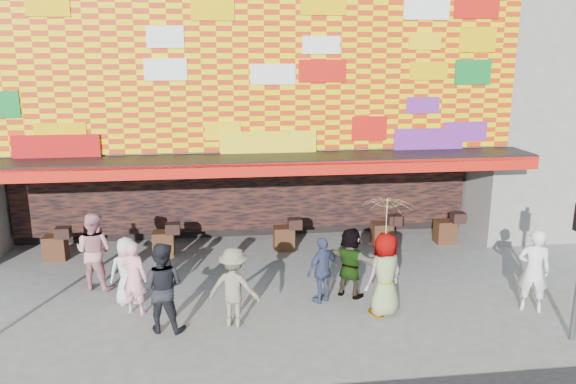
% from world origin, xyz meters
% --- Properties ---
extents(ground, '(90.00, 90.00, 0.00)m').
position_xyz_m(ground, '(0.00, 0.00, 0.00)').
color(ground, slate).
rests_on(ground, ground).
extents(shop_building, '(15.20, 9.40, 10.00)m').
position_xyz_m(shop_building, '(0.00, 8.18, 5.23)').
color(shop_building, gray).
rests_on(shop_building, ground).
extents(ped_a, '(0.89, 0.69, 1.61)m').
position_xyz_m(ped_a, '(-3.03, 1.42, 0.80)').
color(ped_a, silver).
rests_on(ped_a, ground).
extents(ped_b, '(0.74, 0.63, 1.71)m').
position_xyz_m(ped_b, '(-2.80, 0.86, 0.85)').
color(ped_b, pink).
rests_on(ped_b, ground).
extents(ped_c, '(1.09, 0.93, 1.93)m').
position_xyz_m(ped_c, '(-2.11, -0.02, 0.97)').
color(ped_c, black).
rests_on(ped_c, ground).
extents(ped_d, '(1.27, 0.99, 1.73)m').
position_xyz_m(ped_d, '(-0.62, 0.01, 0.87)').
color(ped_d, '#787457').
rests_on(ped_d, ground).
extents(ped_e, '(0.99, 0.83, 1.58)m').
position_xyz_m(ped_e, '(1.47, 0.92, 0.79)').
color(ped_e, '#384162').
rests_on(ped_e, ground).
extents(ped_f, '(1.55, 1.39, 1.71)m').
position_xyz_m(ped_f, '(2.18, 1.15, 0.85)').
color(ped_f, gray).
rests_on(ped_f, ground).
extents(ped_g, '(1.09, 0.93, 1.89)m').
position_xyz_m(ped_g, '(2.71, 0.11, 0.95)').
color(ped_g, gray).
rests_on(ped_g, ground).
extents(ped_h, '(0.83, 0.71, 1.93)m').
position_xyz_m(ped_h, '(6.07, -0.13, 0.96)').
color(ped_h, silver).
rests_on(ped_h, ground).
extents(ped_i, '(1.14, 1.02, 1.94)m').
position_xyz_m(ped_i, '(-3.96, 2.41, 0.97)').
color(ped_i, '#CE8588').
rests_on(ped_i, ground).
extents(parasol, '(1.36, 1.38, 1.95)m').
position_xyz_m(parasol, '(2.71, 0.11, 2.20)').
color(parasol, '#F1E498').
rests_on(parasol, ground).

